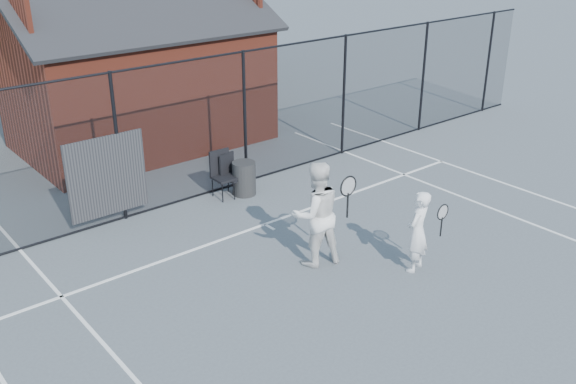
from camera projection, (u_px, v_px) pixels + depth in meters
ground at (375, 288)px, 10.55m from camera, size 80.00×80.00×0.00m
court_lines at (439, 324)px, 9.61m from camera, size 11.02×18.00×0.01m
fence at (194, 133)px, 13.33m from camera, size 22.04×3.00×3.00m
clubhouse at (139, 83)px, 16.57m from camera, size 6.50×4.36×4.19m
player_front at (418, 231)px, 10.81m from camera, size 0.69×0.55×1.46m
player_back at (316, 214)px, 10.94m from camera, size 1.10×0.94×1.89m
chair_left at (225, 175)px, 13.70m from camera, size 0.49×0.51×1.00m
chair_right at (233, 176)px, 13.82m from camera, size 0.52×0.54×0.90m
waste_bin at (244, 178)px, 13.89m from camera, size 0.56×0.56×0.74m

